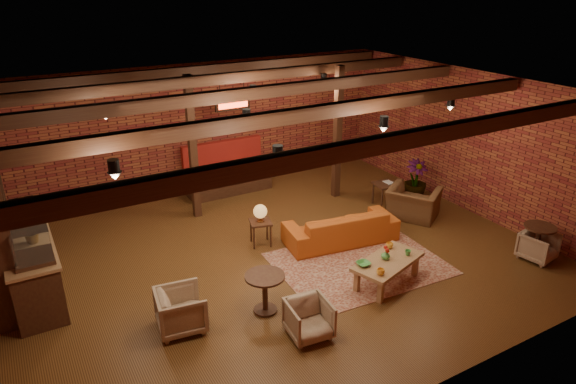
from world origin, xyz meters
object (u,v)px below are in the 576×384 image
side_table_lamp (260,215)px  armchair_far (539,245)px  round_table_right (538,237)px  coffee_table (387,263)px  plant_tall (420,141)px  sofa (341,227)px  armchair_right (414,198)px  round_table_left (265,287)px  armchair_a (181,308)px  side_table_book (385,185)px  armchair_b (309,317)px

side_table_lamp → armchair_far: 5.40m
round_table_right → armchair_far: round_table_right is taller
coffee_table → armchair_far: coffee_table is taller
round_table_right → plant_tall: plant_tall is taller
sofa → coffee_table: 1.71m
coffee_table → armchair_right: 2.92m
round_table_left → armchair_a: armchair_a is taller
side_table_book → plant_tall: (0.90, -0.05, 0.96)m
armchair_b → armchair_right: 4.84m
side_table_lamp → round_table_left: size_ratio=1.30×
side_table_book → round_table_right: 3.52m
side_table_lamp → armchair_a: 2.94m
round_table_left → armchair_right: bearing=18.2°
sofa → armchair_a: armchair_a is taller
round_table_right → armchair_b: bearing=177.7°
armchair_b → armchair_far: (5.03, -0.24, -0.02)m
round_table_right → armchair_far: bearing=-90.0°
plant_tall → coffee_table: bearing=-139.6°
armchair_b → side_table_book: size_ratio=1.11×
armchair_a → armchair_far: size_ratio=1.19×
sofa → coffee_table: size_ratio=1.52×
armchair_b → plant_tall: size_ratio=0.22×
round_table_left → round_table_right: round_table_right is taller
side_table_book → round_table_right: (0.92, -3.40, -0.06)m
armchair_a → side_table_book: (5.73, 2.08, 0.15)m
coffee_table → side_table_lamp: (-1.27, 2.39, 0.25)m
sofa → armchair_far: bearing=147.7°
armchair_a → armchair_far: (6.65, -1.36, -0.06)m
sofa → armchair_far: 3.80m
coffee_table → armchair_b: size_ratio=2.33×
armchair_b → sofa: bearing=52.3°
sofa → plant_tall: size_ratio=0.78×
armchair_far → armchair_a: bearing=158.4°
round_table_left → armchair_far: size_ratio=1.10×
side_table_book → round_table_right: round_table_right is taller
coffee_table → side_table_lamp: 2.72m
coffee_table → armchair_far: bearing=-14.2°
round_table_right → plant_tall: size_ratio=0.23×
armchair_a → armchair_right: size_ratio=0.68×
coffee_table → armchair_b: 2.02m
side_table_lamp → armchair_a: bearing=-141.6°
armchair_b → armchair_far: size_ratio=1.05×
sofa → side_table_lamp: side_table_lamp is taller
armchair_b → coffee_table: bearing=21.7°
armchair_a → round_table_right: 6.78m
sofa → round_table_right: size_ratio=3.34×
sofa → armchair_a: bearing=24.8°
round_table_left → armchair_right: size_ratio=0.63×
coffee_table → round_table_left: (-2.23, 0.34, 0.04)m
armchair_a → armchair_far: armchair_a is taller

